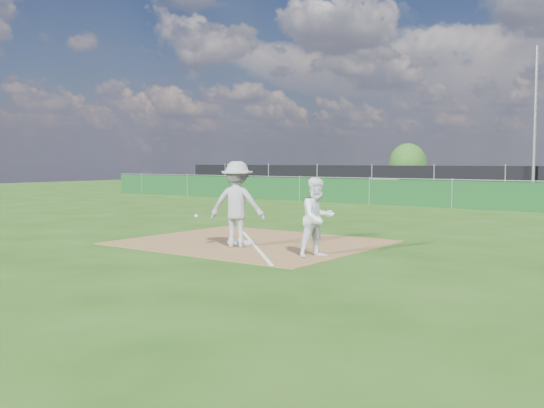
{
  "coord_description": "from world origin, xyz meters",
  "views": [
    {
      "loc": [
        9.38,
        -10.76,
        2.02
      ],
      "look_at": [
        0.64,
        1.0,
        1.0
      ],
      "focal_mm": 40.0,
      "sensor_mm": 36.0,
      "label": 1
    }
  ],
  "objects": [
    {
      "name": "light_pole",
      "position": [
        1.5,
        22.7,
        4.0
      ],
      "size": [
        0.16,
        0.16,
        8.0
      ],
      "primitive_type": "cylinder",
      "color": "slate",
      "rests_on": "ground"
    },
    {
      "name": "first_base",
      "position": [
        -0.0,
        0.52,
        0.06
      ],
      "size": [
        0.51,
        0.51,
        0.09
      ],
      "primitive_type": "cube",
      "rotation": [
        0.0,
        0.0,
        -0.31
      ],
      "color": "white",
      "rests_on": "infield_dirt"
    },
    {
      "name": "ground",
      "position": [
        0.0,
        10.0,
        0.0
      ],
      "size": [
        90.0,
        90.0,
        0.0
      ],
      "primitive_type": "plane",
      "color": "#20490F",
      "rests_on": "ground"
    },
    {
      "name": "parking_lot",
      "position": [
        0.0,
        28.0,
        0.01
      ],
      "size": [
        46.0,
        9.0,
        0.01
      ],
      "primitive_type": "cube",
      "color": "black",
      "rests_on": "ground"
    },
    {
      "name": "car_left",
      "position": [
        -7.13,
        28.02,
        0.79
      ],
      "size": [
        4.78,
        2.41,
        1.56
      ],
      "primitive_type": "imported",
      "rotation": [
        0.0,
        0.0,
        1.7
      ],
      "color": "#A4A6AB",
      "rests_on": "parking_lot"
    },
    {
      "name": "black_fence",
      "position": [
        0.0,
        23.0,
        0.9
      ],
      "size": [
        46.0,
        0.04,
        1.8
      ],
      "primitive_type": "cube",
      "color": "black",
      "rests_on": "ground"
    },
    {
      "name": "green_fence",
      "position": [
        0.0,
        15.0,
        0.6
      ],
      "size": [
        44.0,
        0.05,
        1.2
      ],
      "primitive_type": "cube",
      "color": "#113E18",
      "rests_on": "ground"
    },
    {
      "name": "dirt_mound",
      "position": [
        -5.0,
        18.5,
        0.58
      ],
      "size": [
        3.38,
        2.6,
        1.17
      ],
      "primitive_type": "ellipsoid",
      "color": "olive",
      "rests_on": "ground"
    },
    {
      "name": "runner",
      "position": [
        2.55,
        0.03,
        0.85
      ],
      "size": [
        0.9,
        1.0,
        1.69
      ],
      "primitive_type": "imported",
      "rotation": [
        0.0,
        0.0,
        1.2
      ],
      "color": "white",
      "rests_on": "ground"
    },
    {
      "name": "infield_dirt",
      "position": [
        0.0,
        1.0,
        0.01
      ],
      "size": [
        6.0,
        5.0,
        0.02
      ],
      "primitive_type": "cube",
      "color": "brown",
      "rests_on": "ground"
    },
    {
      "name": "car_mid",
      "position": [
        0.76,
        27.48,
        0.74
      ],
      "size": [
        4.68,
        2.52,
        1.46
      ],
      "primitive_type": "imported",
      "rotation": [
        0.0,
        0.0,
        1.34
      ],
      "color": "black",
      "rests_on": "parking_lot"
    },
    {
      "name": "tree_left",
      "position": [
        -9.93,
        32.65,
        1.77
      ],
      "size": [
        2.9,
        2.9,
        3.45
      ],
      "color": "#382316",
      "rests_on": "ground"
    },
    {
      "name": "play_at_first",
      "position": [
        0.27,
        0.12,
        1.03
      ],
      "size": [
        2.06,
        1.22,
        2.02
      ],
      "color": "#A6A6A8",
      "rests_on": "infield_dirt"
    },
    {
      "name": "foul_line",
      "position": [
        0.0,
        1.0,
        0.03
      ],
      "size": [
        5.01,
        5.01,
        0.01
      ],
      "primitive_type": "cube",
      "rotation": [
        0.0,
        0.0,
        0.79
      ],
      "color": "white",
      "rests_on": "infield_dirt"
    }
  ]
}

